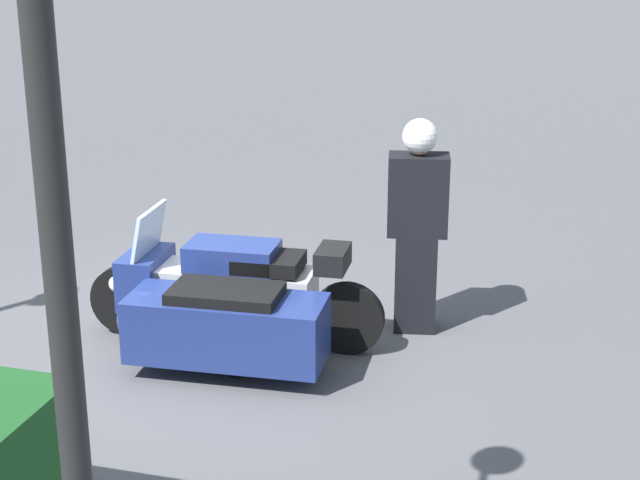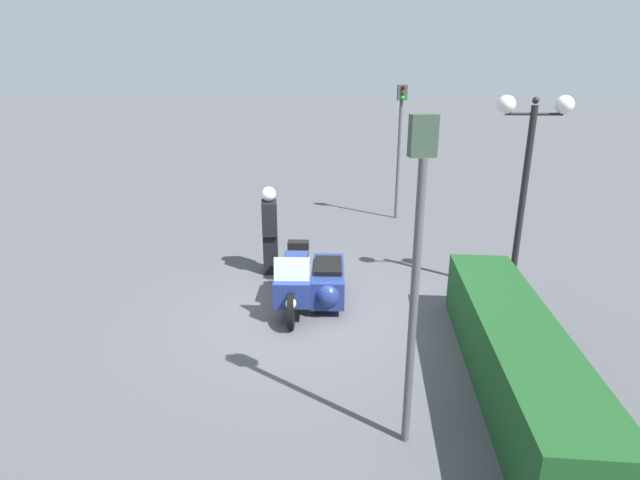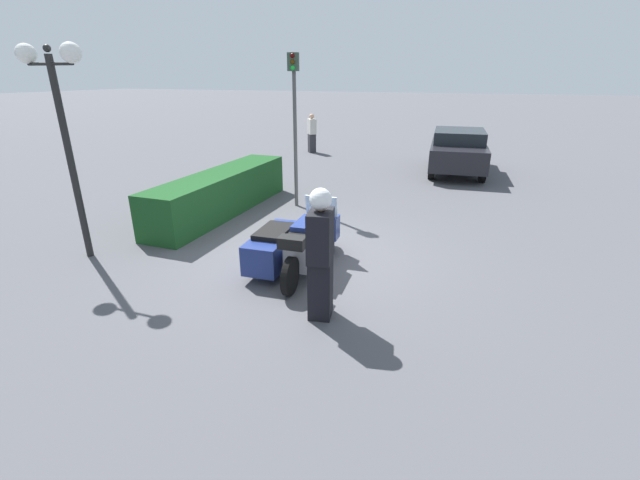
# 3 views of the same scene
# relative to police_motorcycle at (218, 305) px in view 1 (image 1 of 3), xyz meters

# --- Properties ---
(ground_plane) EXTENTS (160.00, 160.00, 0.00)m
(ground_plane) POSITION_rel_police_motorcycle_xyz_m (0.40, -0.01, -0.46)
(ground_plane) COLOR #4C4C51
(police_motorcycle) EXTENTS (2.54, 1.19, 1.14)m
(police_motorcycle) POSITION_rel_police_motorcycle_xyz_m (0.00, 0.00, 0.00)
(police_motorcycle) COLOR black
(police_motorcycle) RESTS_ON ground
(officer_rider) EXTENTS (0.55, 0.39, 1.86)m
(officer_rider) POSITION_rel_police_motorcycle_xyz_m (-1.42, -1.03, 0.52)
(officer_rider) COLOR black
(officer_rider) RESTS_ON ground
(twin_lamp_post) EXTENTS (0.32, 1.30, 3.68)m
(twin_lamp_post) POSITION_rel_police_motorcycle_xyz_m (-0.91, 3.80, 2.32)
(twin_lamp_post) COLOR black
(twin_lamp_post) RESTS_ON ground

